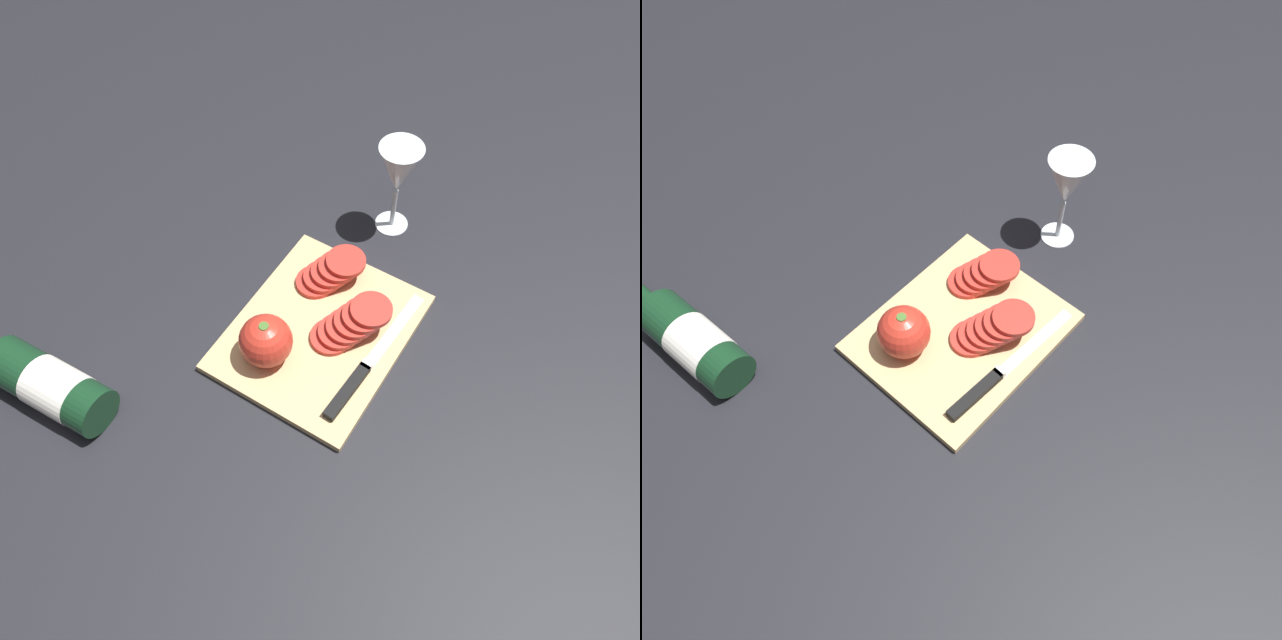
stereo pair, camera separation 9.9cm
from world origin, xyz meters
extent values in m
plane|color=black|center=(0.00, 0.00, 0.00)|extent=(3.00, 3.00, 0.00)
cube|color=tan|center=(0.05, -0.01, 0.01)|extent=(0.32, 0.26, 0.01)
cylinder|color=#14381E|center=(-0.26, 0.27, 0.04)|extent=(0.09, 0.20, 0.08)
cone|color=#14381E|center=(-0.27, 0.38, 0.04)|extent=(0.07, 0.03, 0.07)
cylinder|color=white|center=(-0.26, 0.25, 0.04)|extent=(0.08, 0.09, 0.08)
cylinder|color=silver|center=(0.32, 0.00, 0.00)|extent=(0.06, 0.06, 0.00)
cylinder|color=silver|center=(0.32, 0.00, 0.04)|extent=(0.01, 0.01, 0.08)
cone|color=silver|center=(0.32, 0.00, 0.13)|extent=(0.08, 0.08, 0.10)
cone|color=beige|center=(0.32, 0.00, 0.11)|extent=(0.03, 0.03, 0.04)
sphere|color=red|center=(-0.04, 0.03, 0.06)|extent=(0.08, 0.08, 0.08)
cylinder|color=#47702D|center=(-0.04, 0.03, 0.10)|extent=(0.02, 0.02, 0.01)
cube|color=silver|center=(0.10, -0.12, 0.02)|extent=(0.17, 0.03, 0.00)
cube|color=silver|center=(0.02, -0.11, 0.02)|extent=(0.01, 0.02, 0.01)
cube|color=black|center=(-0.03, -0.11, 0.02)|extent=(0.11, 0.02, 0.01)
cylinder|color=red|center=(0.04, -0.04, 0.02)|extent=(0.07, 0.07, 0.01)
cylinder|color=red|center=(0.05, -0.05, 0.03)|extent=(0.07, 0.07, 0.01)
cylinder|color=red|center=(0.06, -0.05, 0.04)|extent=(0.07, 0.07, 0.01)
cylinder|color=red|center=(0.07, -0.06, 0.05)|extent=(0.07, 0.07, 0.01)
cylinder|color=red|center=(0.08, -0.07, 0.05)|extent=(0.07, 0.07, 0.01)
cylinder|color=red|center=(0.09, -0.08, 0.06)|extent=(0.07, 0.07, 0.01)
cylinder|color=red|center=(0.12, 0.04, 0.02)|extent=(0.07, 0.07, 0.01)
cylinder|color=red|center=(0.13, 0.03, 0.03)|extent=(0.07, 0.07, 0.01)
cylinder|color=red|center=(0.14, 0.02, 0.04)|extent=(0.07, 0.07, 0.01)
cylinder|color=red|center=(0.15, 0.02, 0.05)|extent=(0.07, 0.07, 0.01)
cylinder|color=red|center=(0.16, 0.01, 0.05)|extent=(0.07, 0.07, 0.01)
camera|label=1|loc=(-0.41, -0.30, 0.87)|focal=35.00mm
camera|label=2|loc=(-0.35, -0.37, 0.87)|focal=35.00mm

